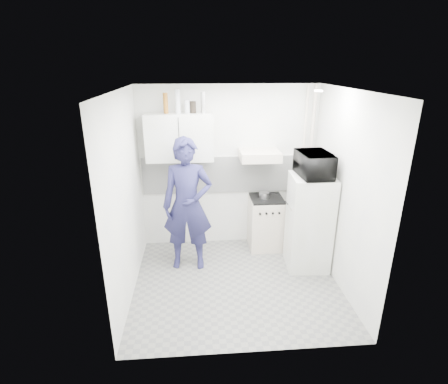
{
  "coord_description": "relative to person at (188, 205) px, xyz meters",
  "views": [
    {
      "loc": [
        -0.5,
        -4.11,
        2.9
      ],
      "look_at": [
        -0.15,
        0.3,
        1.25
      ],
      "focal_mm": 28.0,
      "sensor_mm": 36.0,
      "label": 1
    }
  ],
  "objects": [
    {
      "name": "floor",
      "position": [
        0.65,
        -0.53,
        -0.98
      ],
      "size": [
        2.8,
        2.8,
        0.0
      ],
      "primitive_type": "plane",
      "color": "slate",
      "rests_on": "ground"
    },
    {
      "name": "ceiling",
      "position": [
        0.65,
        -0.53,
        1.62
      ],
      "size": [
        2.8,
        2.8,
        0.0
      ],
      "primitive_type": "plane",
      "color": "white",
      "rests_on": "wall_back"
    },
    {
      "name": "wall_back",
      "position": [
        0.65,
        0.72,
        0.32
      ],
      "size": [
        2.8,
        0.0,
        2.8
      ],
      "primitive_type": "plane",
      "rotation": [
        1.57,
        0.0,
        0.0
      ],
      "color": "white",
      "rests_on": "floor"
    },
    {
      "name": "wall_left",
      "position": [
        -0.75,
        -0.53,
        0.32
      ],
      "size": [
        0.0,
        2.6,
        2.6
      ],
      "primitive_type": "plane",
      "rotation": [
        1.57,
        0.0,
        1.57
      ],
      "color": "white",
      "rests_on": "floor"
    },
    {
      "name": "wall_right",
      "position": [
        2.05,
        -0.53,
        0.32
      ],
      "size": [
        0.0,
        2.6,
        2.6
      ],
      "primitive_type": "plane",
      "rotation": [
        1.57,
        0.0,
        -1.57
      ],
      "color": "white",
      "rests_on": "floor"
    },
    {
      "name": "person",
      "position": [
        0.0,
        0.0,
        0.0
      ],
      "size": [
        0.74,
        0.52,
        1.96
      ],
      "primitive_type": "imported",
      "rotation": [
        0.0,
        0.0,
        -0.07
      ],
      "color": "#201F49",
      "rests_on": "floor"
    },
    {
      "name": "stove",
      "position": [
        1.24,
        0.47,
        -0.56
      ],
      "size": [
        0.53,
        0.53,
        0.84
      ],
      "primitive_type": "cube",
      "color": "beige",
      "rests_on": "floor"
    },
    {
      "name": "fridge",
      "position": [
        1.75,
        -0.15,
        -0.27
      ],
      "size": [
        0.62,
        0.62,
        1.42
      ],
      "primitive_type": "cube",
      "rotation": [
        0.0,
        0.0,
        -0.07
      ],
      "color": "white",
      "rests_on": "floor"
    },
    {
      "name": "stove_top",
      "position": [
        1.24,
        0.47,
        -0.12
      ],
      "size": [
        0.51,
        0.51,
        0.03
      ],
      "primitive_type": "cube",
      "color": "black",
      "rests_on": "stove"
    },
    {
      "name": "saucepan",
      "position": [
        1.2,
        0.47,
        -0.06
      ],
      "size": [
        0.16,
        0.16,
        0.09
      ],
      "primitive_type": "cylinder",
      "color": "silver",
      "rests_on": "stove_top"
    },
    {
      "name": "microwave",
      "position": [
        1.75,
        -0.15,
        0.61
      ],
      "size": [
        0.63,
        0.44,
        0.34
      ],
      "primitive_type": "imported",
      "rotation": [
        0.0,
        0.0,
        1.63
      ],
      "color": "black",
      "rests_on": "fridge"
    },
    {
      "name": "bottle_c",
      "position": [
        -0.27,
        0.55,
        1.37
      ],
      "size": [
        0.07,
        0.07,
        0.29
      ],
      "primitive_type": "cylinder",
      "color": "brown",
      "rests_on": "upper_cabinet"
    },
    {
      "name": "bottle_d",
      "position": [
        -0.1,
        0.55,
        1.39
      ],
      "size": [
        0.08,
        0.08,
        0.34
      ],
      "primitive_type": "cylinder",
      "color": "#B2B7BC",
      "rests_on": "upper_cabinet"
    },
    {
      "name": "canister_a",
      "position": [
        0.03,
        0.55,
        1.32
      ],
      "size": [
        0.08,
        0.08,
        0.19
      ],
      "primitive_type": "cylinder",
      "color": "#B2B7BC",
      "rests_on": "upper_cabinet"
    },
    {
      "name": "canister_b",
      "position": [
        0.12,
        0.55,
        1.31
      ],
      "size": [
        0.09,
        0.09,
        0.17
      ],
      "primitive_type": "cylinder",
      "color": "black",
      "rests_on": "upper_cabinet"
    },
    {
      "name": "bottle_e",
      "position": [
        0.27,
        0.55,
        1.37
      ],
      "size": [
        0.08,
        0.08,
        0.3
      ],
      "primitive_type": "cylinder",
      "color": "silver",
      "rests_on": "upper_cabinet"
    },
    {
      "name": "upper_cabinet",
      "position": [
        -0.1,
        0.55,
        0.87
      ],
      "size": [
        1.0,
        0.35,
        0.7
      ],
      "primitive_type": "cube",
      "color": "white",
      "rests_on": "wall_back"
    },
    {
      "name": "range_hood",
      "position": [
        1.1,
        0.47,
        0.59
      ],
      "size": [
        0.6,
        0.5,
        0.14
      ],
      "primitive_type": "cube",
      "color": "beige",
      "rests_on": "wall_back"
    },
    {
      "name": "backsplash",
      "position": [
        0.65,
        0.71,
        0.22
      ],
      "size": [
        2.74,
        0.03,
        0.6
      ],
      "primitive_type": "cube",
      "color": "white",
      "rests_on": "wall_back"
    },
    {
      "name": "pipe_a",
      "position": [
        1.95,
        0.64,
        0.32
      ],
      "size": [
        0.05,
        0.05,
        2.6
      ],
      "primitive_type": "cylinder",
      "color": "beige",
      "rests_on": "floor"
    },
    {
      "name": "pipe_b",
      "position": [
        1.83,
        0.64,
        0.32
      ],
      "size": [
        0.04,
        0.04,
        2.6
      ],
      "primitive_type": "cylinder",
      "color": "beige",
      "rests_on": "floor"
    },
    {
      "name": "ceiling_spot_fixture",
      "position": [
        1.65,
        -0.33,
        1.59
      ],
      "size": [
        0.1,
        0.1,
        0.02
      ],
      "primitive_type": "cylinder",
      "color": "white",
      "rests_on": "ceiling"
    }
  ]
}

